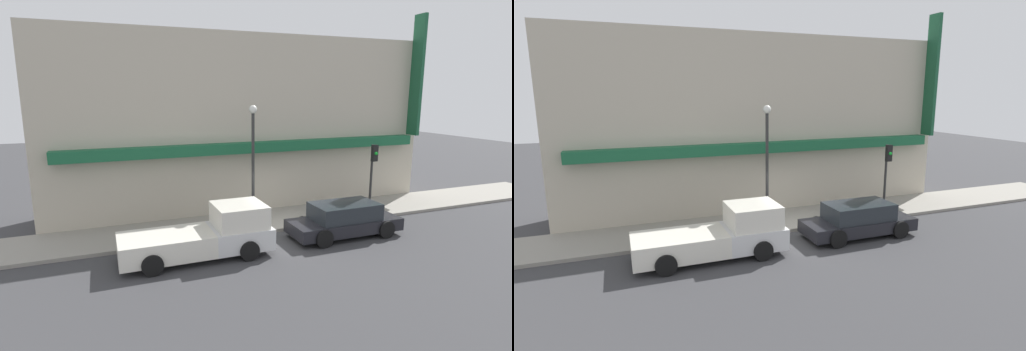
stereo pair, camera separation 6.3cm
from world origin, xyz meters
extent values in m
plane|color=#38383A|center=(0.00, 0.00, 0.00)|extent=(80.00, 80.00, 0.00)
cube|color=gray|center=(0.00, 1.54, 0.07)|extent=(36.00, 3.08, 0.15)
cube|color=#BCB29E|center=(0.00, 4.58, 4.39)|extent=(19.80, 3.00, 8.79)
cube|color=#195B38|center=(0.00, 2.78, 3.41)|extent=(18.22, 0.60, 0.50)
cube|color=#195133|center=(9.40, 2.68, 6.89)|extent=(0.20, 0.80, 6.47)
cube|color=silver|center=(-2.37, -1.38, 0.64)|extent=(2.22, 1.95, 0.79)
cube|color=silver|center=(-2.37, -1.38, 1.46)|extent=(1.89, 1.79, 0.85)
cube|color=silver|center=(-5.15, -1.38, 0.64)|extent=(3.33, 1.95, 0.79)
cylinder|color=black|center=(-2.32, -0.41, 0.37)|extent=(0.74, 0.22, 0.74)
cylinder|color=black|center=(-2.32, -2.36, 0.37)|extent=(0.74, 0.22, 0.74)
cylinder|color=black|center=(-5.76, -0.41, 0.37)|extent=(0.74, 0.22, 0.74)
cylinder|color=black|center=(-5.76, -2.36, 0.37)|extent=(0.74, 0.22, 0.74)
cube|color=black|center=(2.34, -1.38, 0.48)|extent=(4.83, 1.80, 0.52)
cube|color=#23282D|center=(2.34, -1.38, 1.09)|extent=(2.80, 1.62, 0.69)
cylinder|color=black|center=(3.84, -0.48, 0.37)|extent=(0.74, 0.22, 0.74)
cylinder|color=black|center=(3.84, -2.28, 0.37)|extent=(0.74, 0.22, 0.74)
cylinder|color=black|center=(0.85, -0.48, 0.37)|extent=(0.74, 0.22, 0.74)
cylinder|color=black|center=(0.85, -2.28, 0.37)|extent=(0.74, 0.22, 0.74)
cylinder|color=#196633|center=(3.05, 0.40, 0.38)|extent=(0.18, 0.18, 0.47)
sphere|color=#196633|center=(3.05, 0.40, 0.68)|extent=(0.17, 0.17, 0.17)
cylinder|color=#2D2D2D|center=(-0.76, 1.35, 2.63)|extent=(0.14, 0.14, 4.96)
sphere|color=silver|center=(-0.76, 1.35, 5.29)|extent=(0.36, 0.36, 0.36)
cylinder|color=#2D2D2D|center=(5.24, 0.74, 1.84)|extent=(0.12, 0.12, 3.39)
cube|color=black|center=(5.24, 0.58, 3.14)|extent=(0.28, 0.20, 0.80)
sphere|color=green|center=(5.24, 0.46, 3.14)|extent=(0.16, 0.16, 0.16)
camera|label=1|loc=(-7.05, -15.13, 6.00)|focal=28.00mm
camera|label=2|loc=(-6.99, -15.15, 6.00)|focal=28.00mm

